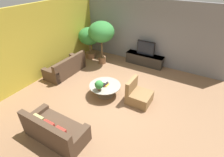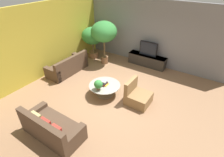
{
  "view_description": "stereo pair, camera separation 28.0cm",
  "coord_description": "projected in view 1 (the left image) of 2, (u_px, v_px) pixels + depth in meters",
  "views": [
    {
      "loc": [
        2.74,
        -4.55,
        4.08
      ],
      "look_at": [
        -0.08,
        0.23,
        0.55
      ],
      "focal_mm": 28.0,
      "sensor_mm": 36.0,
      "label": 1
    },
    {
      "loc": [
        2.98,
        -4.41,
        4.08
      ],
      "look_at": [
        -0.08,
        0.23,
        0.55
      ],
      "focal_mm": 28.0,
      "sensor_mm": 36.0,
      "label": 2
    }
  ],
  "objects": [
    {
      "name": "ground_plane",
      "position": [
        111.0,
        94.0,
        6.67
      ],
      "size": [
        24.0,
        24.0,
        0.0
      ],
      "primitive_type": "plane",
      "color": "#8C6647"
    },
    {
      "name": "back_wall_stone",
      "position": [
        146.0,
        32.0,
        8.24
      ],
      "size": [
        7.4,
        0.12,
        3.0
      ],
      "primitive_type": "cube",
      "color": "slate",
      "rests_on": "ground"
    },
    {
      "name": "side_wall_left",
      "position": [
        47.0,
        40.0,
        7.42
      ],
      "size": [
        0.12,
        7.4,
        3.0
      ],
      "primitive_type": "cube",
      "color": "gold",
      "rests_on": "ground"
    },
    {
      "name": "media_console",
      "position": [
        144.0,
        59.0,
        8.59
      ],
      "size": [
        1.85,
        0.5,
        0.53
      ],
      "color": "#2D2823",
      "rests_on": "ground"
    },
    {
      "name": "television",
      "position": [
        146.0,
        48.0,
        8.27
      ],
      "size": [
        0.85,
        0.13,
        0.67
      ],
      "color": "black",
      "rests_on": "media_console"
    },
    {
      "name": "coffee_table",
      "position": [
        105.0,
        88.0,
        6.48
      ],
      "size": [
        1.16,
        1.16,
        0.44
      ],
      "color": "#756656",
      "rests_on": "ground"
    },
    {
      "name": "couch_by_wall",
      "position": [
        66.0,
        68.0,
        7.84
      ],
      "size": [
        0.84,
        1.9,
        0.84
      ],
      "rotation": [
        0.0,
        0.0,
        -1.57
      ],
      "color": "#4C3828",
      "rests_on": "ground"
    },
    {
      "name": "couch_near_entry",
      "position": [
        55.0,
        130.0,
        4.81
      ],
      "size": [
        1.79,
        0.84,
        0.84
      ],
      "rotation": [
        0.0,
        0.0,
        3.14
      ],
      "color": "#4C3828",
      "rests_on": "ground"
    },
    {
      "name": "armchair_wicker",
      "position": [
        138.0,
        95.0,
        6.16
      ],
      "size": [
        0.8,
        0.76,
        0.86
      ],
      "rotation": [
        0.0,
        0.0,
        1.57
      ],
      "color": "olive",
      "rests_on": "ground"
    },
    {
      "name": "potted_palm_tall",
      "position": [
        89.0,
        37.0,
        8.85
      ],
      "size": [
        1.1,
        1.1,
        1.6
      ],
      "color": "brown",
      "rests_on": "ground"
    },
    {
      "name": "potted_palm_corner",
      "position": [
        101.0,
        33.0,
        8.03
      ],
      "size": [
        1.21,
        1.21,
        2.08
      ],
      "color": "brown",
      "rests_on": "ground"
    },
    {
      "name": "potted_plant_tabletop",
      "position": [
        99.0,
        85.0,
        6.05
      ],
      "size": [
        0.31,
        0.31,
        0.38
      ],
      "color": "brown",
      "rests_on": "coffee_table"
    },
    {
      "name": "book_stack",
      "position": [
        105.0,
        83.0,
        6.39
      ],
      "size": [
        0.26,
        0.28,
        0.15
      ],
      "color": "gold",
      "rests_on": "coffee_table"
    },
    {
      "name": "remote_black",
      "position": [
        97.0,
        84.0,
        6.48
      ],
      "size": [
        0.16,
        0.1,
        0.02
      ],
      "primitive_type": "cube",
      "rotation": [
        0.0,
        0.0,
        -1.14
      ],
      "color": "black",
      "rests_on": "coffee_table"
    }
  ]
}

